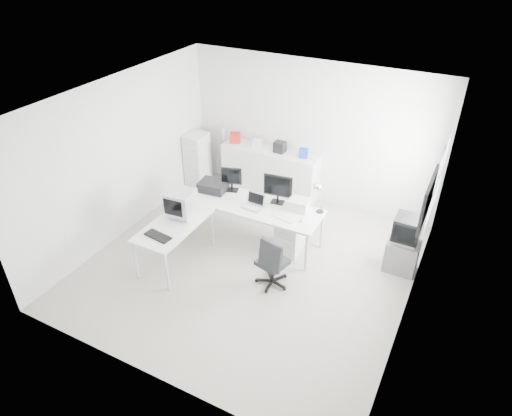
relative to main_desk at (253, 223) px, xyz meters
The scene contains 30 objects.
floor 0.78m from the main_desk, 65.64° to the right, with size 5.00×5.00×0.01m, color beige.
ceiling 2.52m from the main_desk, 65.64° to the right, with size 5.00×5.00×0.01m, color white.
back_wall 2.15m from the main_desk, 81.36° to the left, with size 5.00×0.02×2.80m, color silver.
left_wall 2.52m from the main_desk, 164.18° to the right, with size 0.02×5.00×2.80m, color silver.
right_wall 3.03m from the main_desk, 12.71° to the right, with size 0.02×5.00×2.80m, color silver.
window 3.08m from the main_desk, 11.69° to the left, with size 0.02×1.20×1.10m, color white, non-canonical shape.
wall_picture 3.19m from the main_desk, 10.85° to the right, with size 0.04×0.90×0.60m, color black, non-canonical shape.
main_desk is the anchor object (origin of this frame).
side_desk 1.39m from the main_desk, 127.69° to the right, with size 0.70×1.40×0.75m, color silver, non-canonical shape.
drawer_pedestal 0.71m from the main_desk, ahead, with size 0.40×0.50×0.60m, color silver.
inkjet_printer 0.97m from the main_desk, behind, with size 0.48×0.37×0.17m, color black.
lcd_monitor_small 0.85m from the main_desk, 155.56° to the left, with size 0.36×0.21×0.45m, color black, non-canonical shape.
lcd_monitor_large 0.77m from the main_desk, 35.54° to the left, with size 0.50×0.20×0.52m, color black, non-canonical shape.
laptop 0.49m from the main_desk, 63.43° to the right, with size 0.30×0.31×0.20m, color #B7B7BA, non-canonical shape.
white_keyboard 0.77m from the main_desk, 12.99° to the right, with size 0.39×0.12×0.02m, color silver.
white_mouse 1.04m from the main_desk, ahead, with size 0.07×0.07×0.07m, color silver.
laser_printer 0.91m from the main_desk, 16.35° to the left, with size 0.32×0.28×0.19m, color #BDBDBD.
desk_lamp 1.30m from the main_desk, 15.26° to the left, with size 0.16×0.16×0.49m, color silver, non-canonical shape.
crt_monitor 1.36m from the main_desk, 135.00° to the right, with size 0.44×0.44×0.51m, color #B7B7BA, non-canonical shape.
black_keyboard 1.77m from the main_desk, 119.54° to the right, with size 0.44×0.17×0.03m, color black.
office_chair 1.19m from the main_desk, 47.52° to the right, with size 0.53×0.53×0.93m, color #282B2D, non-canonical shape.
tv_cabinet 2.54m from the main_desk, ahead, with size 0.50×0.41×0.54m, color slate.
crt_tv 2.57m from the main_desk, ahead, with size 0.50×0.48×0.45m, color black, non-canonical shape.
sideboard 1.68m from the main_desk, 105.51° to the left, with size 2.00×0.50×1.00m, color silver.
clutter_box_a 2.16m from the main_desk, 127.73° to the left, with size 0.20×0.18×0.20m, color #B31F19.
clutter_box_b 1.91m from the main_desk, 114.88° to the left, with size 0.16×0.13×0.16m, color silver.
clutter_box_c 1.79m from the main_desk, 98.73° to the left, with size 0.21×0.19×0.21m, color black.
clutter_box_d 1.78m from the main_desk, 81.10° to the left, with size 0.17×0.15×0.17m, color #1937B2.
clutter_bottle 2.38m from the main_desk, 133.13° to the left, with size 0.07×0.07×0.22m, color silver.
filing_cabinet 2.39m from the main_desk, 147.00° to the left, with size 0.40×0.48×1.14m, color silver.
Camera 1 is at (2.79, -5.20, 4.86)m, focal length 32.00 mm.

